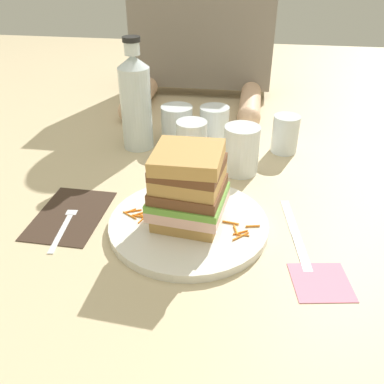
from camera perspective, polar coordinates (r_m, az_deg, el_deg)
ground_plane at (r=0.74m, az=-0.33°, el=-4.42°), size 3.00×3.00×0.00m
main_plate at (r=0.72m, az=-0.36°, el=-4.45°), size 0.28×0.28×0.02m
sandwich at (r=0.68m, az=-0.36°, el=0.60°), size 0.13×0.13×0.14m
carrot_shred_0 at (r=0.75m, az=-5.46°, el=-2.35°), size 0.02×0.02×0.00m
carrot_shred_1 at (r=0.75m, az=-8.21°, el=-2.71°), size 0.03×0.01×0.00m
carrot_shred_2 at (r=0.75m, az=-8.60°, el=-2.73°), size 0.02×0.02×0.00m
carrot_shred_3 at (r=0.74m, az=-7.25°, el=-2.98°), size 0.03×0.02×0.00m
carrot_shred_4 at (r=0.74m, az=-5.77°, el=-2.66°), size 0.02×0.02×0.00m
carrot_shred_5 at (r=0.73m, az=-6.90°, el=-3.76°), size 0.01×0.03×0.00m
carrot_shred_6 at (r=0.73m, az=-6.64°, el=-3.46°), size 0.02×0.02×0.00m
carrot_shred_7 at (r=0.74m, az=-8.65°, el=-3.22°), size 0.03×0.02×0.00m
carrot_shred_8 at (r=0.73m, az=-7.55°, el=-3.33°), size 0.02×0.01×0.00m
carrot_shred_9 at (r=0.71m, az=5.40°, el=-4.26°), size 0.03×0.01×0.00m
carrot_shred_10 at (r=0.70m, az=6.08°, el=-5.26°), size 0.01×0.03×0.00m
carrot_shred_11 at (r=0.71m, az=8.42°, el=-4.70°), size 0.02×0.01×0.00m
carrot_shred_12 at (r=0.69m, az=6.78°, el=-6.11°), size 0.03×0.03×0.00m
carrot_shred_13 at (r=0.69m, az=7.18°, el=-5.98°), size 0.02×0.00×0.00m
carrot_shred_14 at (r=0.69m, az=6.74°, el=-5.59°), size 0.02×0.02×0.00m
napkin_dark at (r=0.79m, az=-16.51°, el=-3.01°), size 0.12×0.18×0.00m
fork at (r=0.77m, az=-17.03°, el=-3.77°), size 0.03×0.17×0.00m
knife at (r=0.73m, az=14.19°, el=-5.66°), size 0.04×0.20×0.00m
juice_glass at (r=0.89m, az=6.82°, el=5.48°), size 0.08×0.08×0.10m
water_bottle at (r=0.98m, az=-7.81°, el=12.40°), size 0.07×0.07×0.26m
empty_tumbler_0 at (r=1.00m, az=12.82°, el=7.86°), size 0.06×0.06×0.09m
empty_tumbler_1 at (r=1.02m, az=3.10°, el=9.30°), size 0.07×0.07×0.09m
empty_tumbler_2 at (r=0.92m, az=-0.04°, el=6.85°), size 0.07×0.07×0.10m
empty_tumbler_3 at (r=1.02m, az=-2.09°, el=9.34°), size 0.08×0.08×0.09m
napkin_pink at (r=0.65m, az=17.47°, el=-11.78°), size 0.10×0.10×0.00m
diner_across at (r=1.33m, az=1.41°, el=24.66°), size 0.44×0.42×0.58m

